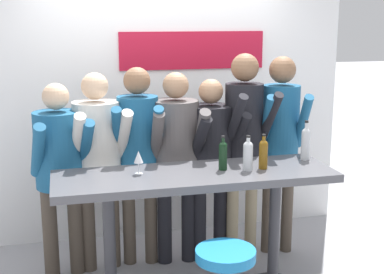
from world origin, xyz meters
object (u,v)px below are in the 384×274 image
at_px(person_center_left, 138,145).
at_px(wine_bottle_2, 248,154).
at_px(wine_bottle_1, 223,154).
at_px(person_far_right, 281,132).
at_px(person_center_right, 211,151).
at_px(person_far_left, 59,161).
at_px(wine_bottle_3, 306,142).
at_px(person_center, 176,148).
at_px(wine_bottle_0, 263,153).
at_px(tasting_table, 195,192).
at_px(person_left, 98,151).
at_px(person_right, 244,132).
at_px(wine_glass_0, 139,158).

xyz_separation_m(person_center_left, wine_bottle_2, (0.73, -0.72, 0.05)).
height_order(wine_bottle_1, wine_bottle_2, wine_bottle_2).
distance_m(person_far_right, wine_bottle_1, 0.93).
distance_m(person_center_right, person_far_right, 0.66).
bearing_deg(person_far_left, wine_bottle_1, -36.57).
relative_size(wine_bottle_1, wine_bottle_3, 0.81).
xyz_separation_m(person_far_left, person_center, (0.98, 0.03, 0.04)).
distance_m(person_center_left, person_center_right, 0.64).
xyz_separation_m(wine_bottle_0, wine_bottle_3, (0.43, 0.17, 0.02)).
height_order(person_center_left, wine_bottle_1, person_center_left).
height_order(person_center, person_far_right, person_far_right).
xyz_separation_m(tasting_table, wine_bottle_2, (0.40, -0.04, 0.29)).
height_order(person_far_left, wine_bottle_0, person_far_left).
bearing_deg(person_center_left, wine_bottle_1, -41.97).
relative_size(person_left, wine_bottle_0, 6.32).
distance_m(person_center_right, wine_bottle_3, 0.83).
relative_size(person_center_right, wine_bottle_0, 6.04).
bearing_deg(person_center_right, wine_bottle_2, -92.20).
relative_size(person_far_right, wine_bottle_2, 6.71).
bearing_deg(person_right, wine_glass_0, -156.52).
distance_m(person_center_right, wine_bottle_0, 0.70).
relative_size(wine_bottle_3, wine_glass_0, 1.83).
xyz_separation_m(person_center, person_center_right, (0.31, 0.00, -0.04)).
relative_size(person_far_left, person_center, 0.97).
bearing_deg(wine_bottle_3, person_center_right, 143.70).
bearing_deg(person_left, person_center, -10.74).
xyz_separation_m(wine_bottle_2, wine_glass_0, (-0.82, 0.10, -0.00)).
relative_size(tasting_table, person_center_left, 1.21).
bearing_deg(wine_glass_0, tasting_table, -7.87).
distance_m(person_far_right, wine_bottle_2, 0.85).
bearing_deg(person_left, person_far_left, -177.01).
bearing_deg(person_left, wine_bottle_2, -41.07).
xyz_separation_m(person_center_left, person_center_right, (0.63, -0.05, -0.08)).
distance_m(person_far_left, wine_bottle_2, 1.53).
xyz_separation_m(tasting_table, person_far_right, (0.94, 0.61, 0.29)).
bearing_deg(wine_bottle_0, tasting_table, 177.20).
bearing_deg(wine_bottle_0, person_far_right, 57.01).
bearing_deg(wine_bottle_1, person_far_left, 154.54).
bearing_deg(wine_bottle_0, person_center_right, 109.43).
height_order(person_center, wine_bottle_2, person_center).
bearing_deg(wine_bottle_1, tasting_table, -175.13).
distance_m(wine_bottle_0, wine_glass_0, 0.95).
distance_m(person_right, wine_bottle_0, 0.62).
relative_size(wine_bottle_2, wine_bottle_3, 0.83).
distance_m(tasting_table, person_center, 0.65).
xyz_separation_m(person_center, wine_bottle_0, (0.54, -0.65, 0.09)).
height_order(wine_bottle_3, wine_glass_0, wine_bottle_3).
xyz_separation_m(person_left, wine_bottle_3, (1.63, -0.51, 0.10)).
distance_m(tasting_table, wine_bottle_2, 0.49).
height_order(tasting_table, wine_bottle_3, wine_bottle_3).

